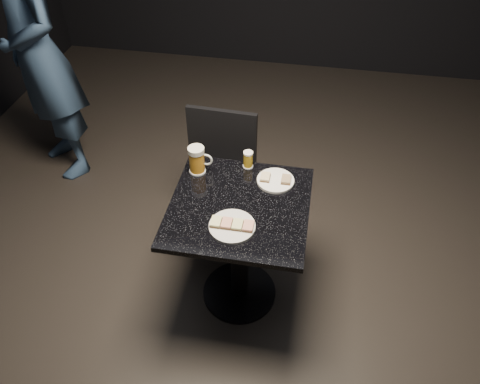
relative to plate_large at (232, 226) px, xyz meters
name	(u,v)px	position (x,y,z in m)	size (l,w,h in m)	color
floor	(239,293)	(0.01, 0.16, -0.76)	(6.00, 6.00, 0.00)	black
plate_large	(232,226)	(0.00, 0.00, 0.00)	(0.22, 0.22, 0.01)	silver
plate_small	(275,181)	(0.16, 0.37, 0.00)	(0.20, 0.20, 0.01)	white
patron	(38,52)	(-1.56, 1.17, 0.19)	(0.69, 0.45, 1.90)	navy
table	(239,237)	(0.01, 0.16, -0.25)	(0.70, 0.70, 0.75)	black
beer_mug	(197,160)	(-0.26, 0.38, 0.07)	(0.13, 0.09, 0.16)	white
beer_tumbler	(248,159)	(0.00, 0.47, 0.04)	(0.06, 0.06, 0.10)	white
chair	(218,174)	(-0.22, 0.66, -0.25)	(0.45, 0.45, 0.89)	black
canapes_on_plate_large	(232,224)	(0.00, 0.00, 0.02)	(0.21, 0.07, 0.02)	#4C3521
canapes_on_plate_small	(276,178)	(0.16, 0.37, 0.02)	(0.16, 0.07, 0.02)	#4C3521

